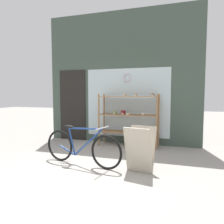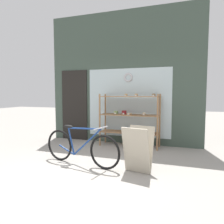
{
  "view_description": "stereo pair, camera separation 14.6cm",
  "coord_description": "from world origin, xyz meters",
  "views": [
    {
      "loc": [
        1.69,
        -3.4,
        1.42
      ],
      "look_at": [
        0.16,
        1.29,
        0.99
      ],
      "focal_mm": 35.0,
      "sensor_mm": 36.0,
      "label": 1
    },
    {
      "loc": [
        1.83,
        -3.35,
        1.42
      ],
      "look_at": [
        0.16,
        1.29,
        0.99
      ],
      "focal_mm": 35.0,
      "sensor_mm": 36.0,
      "label": 2
    }
  ],
  "objects": [
    {
      "name": "storefront_facade",
      "position": [
        -0.05,
        2.58,
        1.78
      ],
      "size": [
        4.4,
        0.13,
        3.69
      ],
      "color": "#3D4C42",
      "rests_on": "ground_plane"
    },
    {
      "name": "sandwich_board",
      "position": [
        0.98,
        0.39,
        0.42
      ],
      "size": [
        0.55,
        0.47,
        0.82
      ],
      "rotation": [
        0.0,
        0.0,
        -0.2
      ],
      "color": "#B2A893",
      "rests_on": "ground_plane"
    },
    {
      "name": "display_case",
      "position": [
        0.33,
        2.22,
        0.83
      ],
      "size": [
        1.58,
        0.45,
        1.41
      ],
      "color": "#8E6642",
      "rests_on": "ground_plane"
    },
    {
      "name": "bicycle",
      "position": [
        -0.19,
        0.43,
        0.35
      ],
      "size": [
        1.75,
        0.49,
        0.78
      ],
      "rotation": [
        0.0,
        0.0,
        -0.18
      ],
      "color": "black",
      "rests_on": "ground_plane"
    },
    {
      "name": "ground_plane",
      "position": [
        0.0,
        0.0,
        0.0
      ],
      "size": [
        30.0,
        30.0,
        0.0
      ],
      "primitive_type": "plane",
      "color": "gray"
    }
  ]
}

